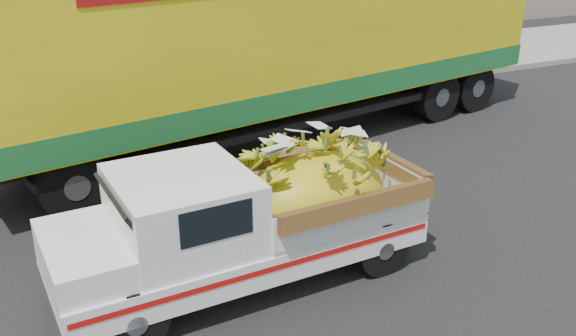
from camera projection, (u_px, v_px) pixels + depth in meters
name	position (u px, v px, depth m)	size (l,w,h in m)	color
ground	(332.00, 269.00, 8.50)	(100.00, 100.00, 0.00)	black
curb	(180.00, 111.00, 14.54)	(60.00, 0.25, 0.15)	gray
sidewalk	(158.00, 88.00, 16.30)	(60.00, 4.00, 0.14)	gray
pickup_truck	(266.00, 213.00, 8.09)	(4.73, 2.00, 1.62)	black
semi_trailer	(280.00, 35.00, 12.24)	(12.08, 4.75, 3.80)	black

